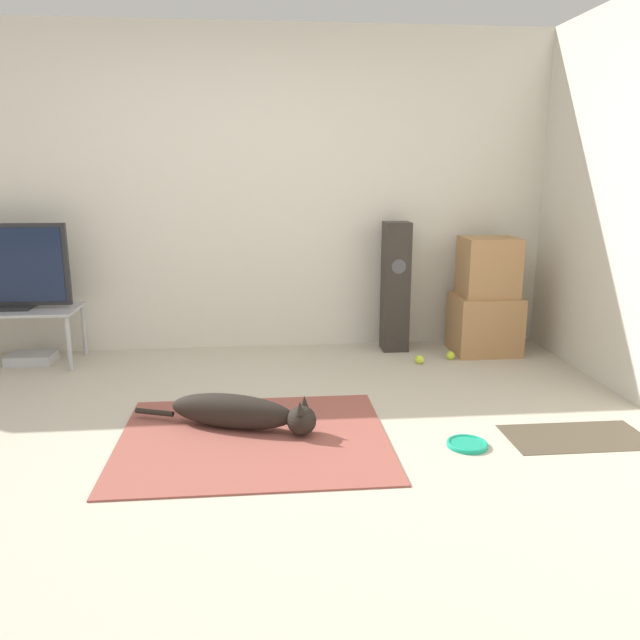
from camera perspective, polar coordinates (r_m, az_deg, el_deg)
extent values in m
plane|color=#BCB29E|center=(3.37, -8.86, -12.13)|extent=(12.00, 12.00, 0.00)
cube|color=beige|center=(5.14, -8.05, 11.44)|extent=(8.00, 0.06, 2.55)
cube|color=#934C42|center=(3.53, -6.08, -10.72)|extent=(1.48, 1.22, 0.01)
ellipsoid|color=black|center=(3.63, -8.09, -8.26)|extent=(0.75, 0.41, 0.20)
sphere|color=black|center=(3.51, -1.70, -9.16)|extent=(0.17, 0.17, 0.17)
cone|color=black|center=(3.52, -1.44, -7.51)|extent=(0.05, 0.05, 0.08)
cone|color=black|center=(3.43, -1.85, -8.04)|extent=(0.05, 0.05, 0.08)
cylinder|color=black|center=(3.86, -14.89, -8.16)|extent=(0.24, 0.11, 0.03)
cylinder|color=#199E7A|center=(3.52, 13.31, -11.04)|extent=(0.22, 0.22, 0.02)
torus|color=#199E7A|center=(3.52, 13.32, -10.93)|extent=(0.22, 0.22, 0.02)
cube|color=#A87A4C|center=(5.24, 14.78, -0.36)|extent=(0.51, 0.44, 0.47)
cube|color=#A87A4C|center=(5.15, 15.15, 4.71)|extent=(0.43, 0.37, 0.47)
cube|color=#2D2823|center=(5.12, 6.91, 3.01)|extent=(0.21, 0.21, 1.05)
cylinder|color=#4C4C51|center=(4.98, 7.22, 4.87)|extent=(0.11, 0.00, 0.11)
cube|color=#A8A8AD|center=(5.24, -26.45, 0.80)|extent=(0.99, 0.47, 0.02)
cylinder|color=#A8A8AD|center=(4.95, -21.97, -2.03)|extent=(0.04, 0.04, 0.41)
cylinder|color=#A8A8AD|center=(5.33, -20.76, -0.85)|extent=(0.04, 0.04, 0.41)
cube|color=#232326|center=(5.24, -26.47, 1.04)|extent=(0.32, 0.20, 0.03)
cube|color=#232326|center=(5.19, -26.81, 4.51)|extent=(0.91, 0.04, 0.61)
cube|color=#141E38|center=(5.18, -26.89, 4.47)|extent=(0.84, 0.01, 0.55)
sphere|color=#C6E033|center=(5.02, 11.84, -3.18)|extent=(0.07, 0.07, 0.07)
sphere|color=#C6E033|center=(4.87, 9.07, -3.58)|extent=(0.07, 0.07, 0.07)
cube|color=#B7B7BC|center=(5.32, -24.87, -3.18)|extent=(0.34, 0.25, 0.07)
cube|color=#4C4233|center=(3.82, 22.40, -9.83)|extent=(0.78, 0.40, 0.01)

